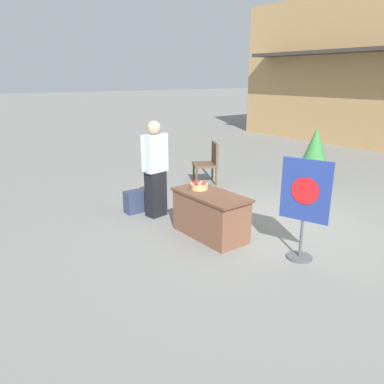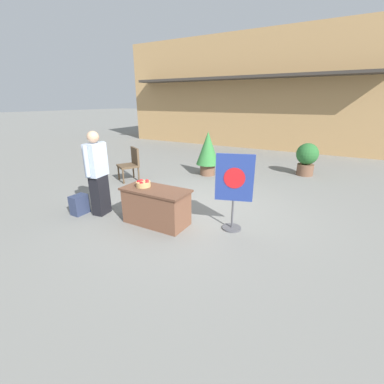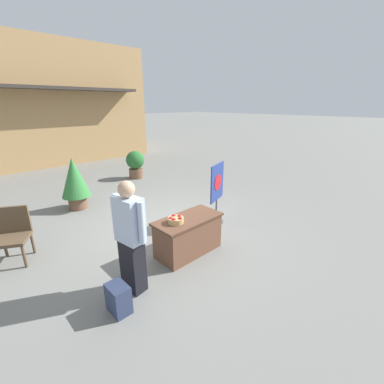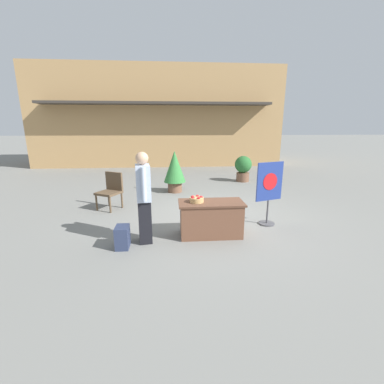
# 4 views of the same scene
# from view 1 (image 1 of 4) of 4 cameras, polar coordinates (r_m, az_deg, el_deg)

# --- Properties ---
(ground_plane) EXTENTS (120.00, 120.00, 0.00)m
(ground_plane) POSITION_cam_1_polar(r_m,az_deg,el_deg) (6.60, 11.88, -5.41)
(ground_plane) COLOR slate
(display_table) EXTENTS (1.32, 0.64, 0.72)m
(display_table) POSITION_cam_1_polar(r_m,az_deg,el_deg) (6.04, 2.81, -3.47)
(display_table) COLOR brown
(display_table) RESTS_ON ground_plane
(apple_basket) EXTENTS (0.28, 0.28, 0.13)m
(apple_basket) POSITION_cam_1_polar(r_m,az_deg,el_deg) (6.13, 1.12, 0.97)
(apple_basket) COLOR tan
(apple_basket) RESTS_ON display_table
(person_visitor) EXTENTS (0.32, 0.60, 1.76)m
(person_visitor) POSITION_cam_1_polar(r_m,az_deg,el_deg) (6.80, -5.64, 3.59)
(person_visitor) COLOR black
(person_visitor) RESTS_ON ground_plane
(backpack) EXTENTS (0.24, 0.34, 0.42)m
(backpack) POSITION_cam_1_polar(r_m,az_deg,el_deg) (7.21, -8.83, -1.49)
(backpack) COLOR #2D3856
(backpack) RESTS_ON ground_plane
(poster_board) EXTENTS (0.66, 0.36, 1.45)m
(poster_board) POSITION_cam_1_polar(r_m,az_deg,el_deg) (5.36, 16.74, -1.75)
(poster_board) COLOR #4C4C51
(poster_board) RESTS_ON ground_plane
(patio_chair) EXTENTS (0.75, 0.75, 0.99)m
(patio_chair) POSITION_cam_1_polar(r_m,az_deg,el_deg) (9.05, 2.62, 4.77)
(patio_chair) COLOR brown
(patio_chair) RESTS_ON ground_plane
(potted_plant_far_left) EXTENTS (0.74, 0.74, 1.41)m
(potted_plant_far_left) POSITION_cam_1_polar(r_m,az_deg,el_deg) (9.06, 18.19, 5.53)
(potted_plant_far_left) COLOR brown
(potted_plant_far_left) RESTS_ON ground_plane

